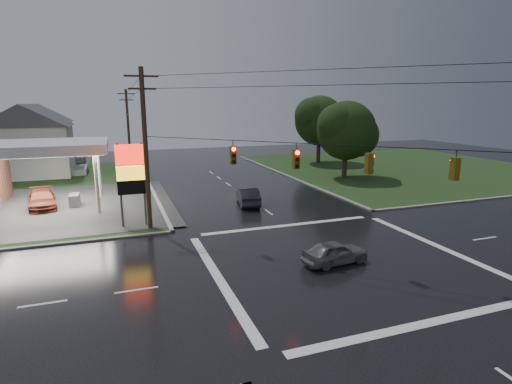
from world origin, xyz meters
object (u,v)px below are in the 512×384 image
object	(u,v)px
tree_ne_far	(320,121)
house_far	(37,133)
car_crossing	(335,252)
car_north	(248,196)
utility_pole_n	(128,128)
pylon_sign	(131,171)
car_pump	(42,199)
tree_ne_near	(347,131)
house_near	(30,140)
utility_pole_nw	(146,148)

from	to	relation	value
tree_ne_far	house_far	bearing A→B (deg)	160.29
car_crossing	house_far	bearing A→B (deg)	18.05
car_north	car_crossing	distance (m)	14.13
car_north	utility_pole_n	bearing A→B (deg)	-60.04
pylon_sign	car_pump	size ratio (longest dim) A/B	1.15
pylon_sign	car_pump	bearing A→B (deg)	131.49
tree_ne_near	car_north	xyz separation A→B (m)	(-14.94, -8.19, -4.79)
car_crossing	car_pump	xyz separation A→B (m)	(-17.09, 18.78, 0.11)
pylon_sign	house_near	size ratio (longest dim) A/B	0.54
house_near	tree_ne_far	size ratio (longest dim) A/B	1.13
utility_pole_n	tree_ne_far	size ratio (longest dim) A/B	1.07
pylon_sign	car_crossing	xyz separation A→B (m)	(10.05, -10.81, -3.37)
tree_ne_near	car_pump	distance (m)	32.24
house_far	car_north	distance (m)	40.37
utility_pole_n	car_crossing	xyz separation A→B (m)	(9.05, -38.31, -4.82)
house_far	utility_pole_nw	bearing A→B (deg)	-72.08
house_near	car_north	distance (m)	30.20
tree_ne_far	car_pump	distance (m)	38.39
car_crossing	pylon_sign	bearing A→B (deg)	36.95
utility_pole_n	tree_ne_near	distance (m)	28.55
utility_pole_n	house_far	bearing A→B (deg)	141.23
tree_ne_near	utility_pole_nw	bearing A→B (deg)	-152.14
utility_pole_nw	tree_ne_near	size ratio (longest dim) A/B	1.22
tree_ne_far	car_pump	bearing A→B (deg)	-155.88
car_pump	tree_ne_near	bearing A→B (deg)	-2.93
car_north	car_crossing	size ratio (longest dim) A/B	1.24
tree_ne_far	tree_ne_near	bearing A→B (deg)	-104.07
tree_ne_far	car_north	bearing A→B (deg)	-131.64
tree_ne_far	car_north	world-z (taller)	tree_ne_far
house_near	pylon_sign	bearing A→B (deg)	-67.72
tree_ne_far	pylon_sign	bearing A→B (deg)	-139.65
pylon_sign	car_north	size ratio (longest dim) A/B	1.28
car_pump	house_near	bearing A→B (deg)	91.71
house_near	car_pump	bearing A→B (deg)	-79.00
house_near	house_far	world-z (taller)	same
house_far	tree_ne_near	distance (m)	44.50
pylon_sign	car_north	distance (m)	10.75
utility_pole_n	house_near	size ratio (longest dim) A/B	0.95
utility_pole_n	pylon_sign	bearing A→B (deg)	-92.08
utility_pole_n	tree_ne_far	xyz separation A→B (m)	(26.65, -4.01, 0.71)
utility_pole_n	house_far	distance (m)	16.00
car_north	tree_ne_far	bearing A→B (deg)	-121.45
tree_ne_near	utility_pole_n	bearing A→B (deg)	145.90
utility_pole_nw	house_near	size ratio (longest dim) A/B	1.00
tree_ne_near	car_pump	xyz separation A→B (m)	(-31.68, -3.53, -4.80)
pylon_sign	car_north	xyz separation A→B (m)	(9.70, 3.31, -3.24)
house_near	car_north	bearing A→B (deg)	-47.76
utility_pole_nw	car_crossing	distance (m)	14.28
house_far	tree_ne_far	distance (m)	41.57
tree_ne_far	car_crossing	distance (m)	38.96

